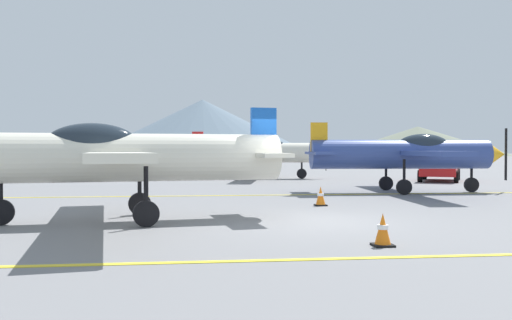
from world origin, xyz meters
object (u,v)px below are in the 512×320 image
at_px(traffic_cone_front, 321,196).
at_px(airplane_far, 257,152).
at_px(airplane_mid, 408,153).
at_px(airplane_near, 120,156).
at_px(car_sedan, 440,166).
at_px(traffic_cone_side, 383,230).
at_px(airplane_back, 147,151).

bearing_deg(traffic_cone_front, airplane_far, 90.22).
bearing_deg(airplane_mid, airplane_near, -143.46).
height_order(airplane_near, airplane_far, same).
bearing_deg(car_sedan, airplane_near, -135.23).
height_order(airplane_mid, traffic_cone_side, airplane_mid).
bearing_deg(airplane_back, traffic_cone_side, -78.57).
xyz_separation_m(airplane_far, traffic_cone_side, (-0.47, -22.74, -1.28)).
relative_size(airplane_back, traffic_cone_side, 15.70).
relative_size(airplane_far, traffic_cone_front, 15.77).
bearing_deg(traffic_cone_front, traffic_cone_side, -94.38).
xyz_separation_m(airplane_near, traffic_cone_front, (5.61, 2.95, -1.28)).
height_order(airplane_mid, traffic_cone_front, airplane_mid).
height_order(airplane_mid, car_sedan, airplane_mid).
relative_size(airplane_mid, airplane_back, 1.01).
xyz_separation_m(airplane_near, airplane_back, (-1.80, 30.01, 0.00)).
bearing_deg(traffic_cone_side, airplane_far, 88.81).
relative_size(airplane_near, airplane_far, 1.00).
height_order(car_sedan, traffic_cone_front, car_sedan).
xyz_separation_m(airplane_mid, airplane_far, (-4.73, 11.15, 0.00)).
bearing_deg(airplane_mid, traffic_cone_front, -135.04).
bearing_deg(airplane_near, car_sedan, 44.77).
height_order(airplane_near, traffic_cone_side, airplane_near).
relative_size(airplane_near, traffic_cone_front, 15.81).
distance_m(airplane_near, airplane_far, 19.56).
height_order(airplane_back, traffic_cone_front, airplane_back).
height_order(car_sedan, traffic_cone_side, car_sedan).
distance_m(traffic_cone_front, traffic_cone_side, 6.96).
relative_size(airplane_near, airplane_back, 1.01).
relative_size(airplane_near, traffic_cone_side, 15.81).
distance_m(airplane_near, airplane_mid, 12.78).
bearing_deg(car_sedan, traffic_cone_front, -128.31).
bearing_deg(airplane_mid, car_sedan, 56.70).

